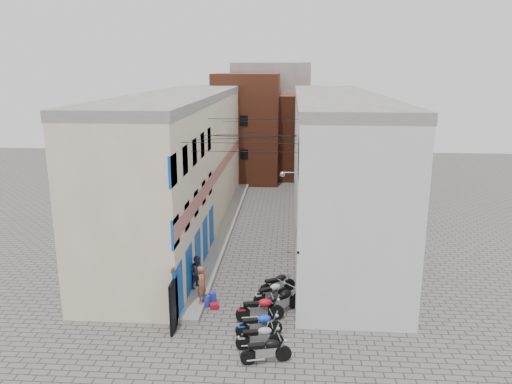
% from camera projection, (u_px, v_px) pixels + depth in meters
% --- Properties ---
extents(ground, '(90.00, 90.00, 0.00)m').
position_uv_depth(ground, '(236.00, 327.00, 20.99)').
color(ground, '#5E5B58').
rests_on(ground, ground).
extents(plinth, '(0.90, 26.00, 0.25)m').
position_uv_depth(plinth, '(227.00, 227.00, 33.67)').
color(plinth, slate).
rests_on(plinth, ground).
extents(building_left, '(5.10, 27.00, 9.00)m').
position_uv_depth(building_left, '(182.00, 163.00, 32.75)').
color(building_left, '#C5B295').
rests_on(building_left, ground).
extents(building_right, '(5.94, 26.00, 9.00)m').
position_uv_depth(building_right, '(334.00, 165.00, 32.11)').
color(building_right, silver).
rests_on(building_right, ground).
extents(building_far_brick_left, '(6.00, 6.00, 10.00)m').
position_uv_depth(building_far_brick_left, '(247.00, 128.00, 46.98)').
color(building_far_brick_left, brown).
rests_on(building_far_brick_left, ground).
extents(building_far_brick_right, '(5.00, 6.00, 8.00)m').
position_uv_depth(building_far_brick_right, '(300.00, 136.00, 48.81)').
color(building_far_brick_right, brown).
rests_on(building_far_brick_right, ground).
extents(building_far_concrete, '(8.00, 5.00, 11.00)m').
position_uv_depth(building_far_concrete, '(271.00, 117.00, 52.52)').
color(building_far_concrete, slate).
rests_on(building_far_concrete, ground).
extents(far_shopfront, '(2.00, 0.30, 2.40)m').
position_uv_depth(far_shopfront, '(266.00, 174.00, 45.06)').
color(far_shopfront, black).
rests_on(far_shopfront, ground).
extents(overhead_wires, '(5.80, 13.02, 1.32)m').
position_uv_depth(overhead_wires, '(250.00, 134.00, 26.63)').
color(overhead_wires, black).
rests_on(overhead_wires, ground).
extents(motorcycle_a, '(2.03, 1.06, 1.12)m').
position_uv_depth(motorcycle_a, '(266.00, 349.00, 18.32)').
color(motorcycle_a, black).
rests_on(motorcycle_a, ground).
extents(motorcycle_b, '(1.96, 0.93, 1.09)m').
position_uv_depth(motorcycle_b, '(260.00, 336.00, 19.25)').
color(motorcycle_b, '#9A999E').
rests_on(motorcycle_b, ground).
extents(motorcycle_c, '(2.03, 1.10, 1.12)m').
position_uv_depth(motorcycle_c, '(259.00, 324.00, 20.13)').
color(motorcycle_c, blue).
rests_on(motorcycle_c, ground).
extents(motorcycle_d, '(2.20, 1.09, 1.22)m').
position_uv_depth(motorcycle_d, '(260.00, 308.00, 21.37)').
color(motorcycle_d, '#B00C1D').
rests_on(motorcycle_d, ground).
extents(motorcycle_e, '(2.06, 1.97, 1.25)m').
position_uv_depth(motorcycle_e, '(282.00, 300.00, 22.03)').
color(motorcycle_e, black).
rests_on(motorcycle_e, ground).
extents(motorcycle_f, '(1.88, 1.49, 1.07)m').
position_uv_depth(motorcycle_f, '(272.00, 292.00, 23.06)').
color(motorcycle_f, silver).
rests_on(motorcycle_f, ground).
extents(motorcycle_g, '(1.95, 1.53, 1.11)m').
position_uv_depth(motorcycle_g, '(278.00, 282.00, 23.98)').
color(motorcycle_g, black).
rests_on(motorcycle_g, ground).
extents(person_a, '(0.54, 0.71, 1.75)m').
position_uv_depth(person_a, '(202.00, 284.00, 22.42)').
color(person_a, '#9A5738').
rests_on(person_a, plinth).
extents(person_b, '(0.90, 0.97, 1.61)m').
position_uv_depth(person_b, '(198.00, 272.00, 24.00)').
color(person_b, '#2D3144').
rests_on(person_b, plinth).
extents(water_jug_near, '(0.37, 0.37, 0.52)m').
position_uv_depth(water_jug_near, '(206.00, 301.00, 22.73)').
color(water_jug_near, '#243EB5').
rests_on(water_jug_near, ground).
extents(water_jug_far, '(0.36, 0.36, 0.54)m').
position_uv_depth(water_jug_far, '(213.00, 298.00, 23.06)').
color(water_jug_far, '#2435B4').
rests_on(water_jug_far, ground).
extents(red_crate, '(0.46, 0.39, 0.25)m').
position_uv_depth(red_crate, '(214.00, 306.00, 22.55)').
color(red_crate, '#B10C1E').
rests_on(red_crate, ground).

